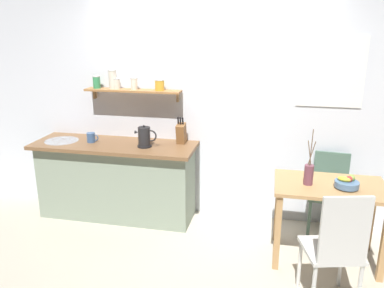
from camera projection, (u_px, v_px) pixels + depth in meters
ground_plane at (196, 237)px, 4.14m from camera, size 14.00×14.00×0.00m
back_wall at (227, 101)px, 4.31m from camera, size 6.80×0.11×2.70m
kitchen_counter at (117, 179)px, 4.51m from camera, size 1.83×0.63×0.88m
wall_shelf at (128, 86)px, 4.34m from camera, size 1.09×0.20×0.34m
dining_table at (329, 198)px, 3.59m from camera, size 0.99×0.62×0.76m
dining_chair_near at (336, 246)px, 2.96m from camera, size 0.50×0.50×1.00m
dining_chair_far at (329, 189)px, 4.11m from camera, size 0.45×0.43×0.87m
fruit_bowl at (347, 183)px, 3.46m from camera, size 0.21×0.21×0.12m
twig_vase at (309, 174)px, 3.52m from camera, size 0.08×0.08×0.52m
electric_kettle at (145, 137)px, 4.21m from camera, size 0.24×0.16×0.24m
knife_block at (181, 133)px, 4.33m from camera, size 0.09×0.17×0.31m
coffee_mug_by_sink at (91, 138)px, 4.39m from camera, size 0.14×0.09×0.11m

